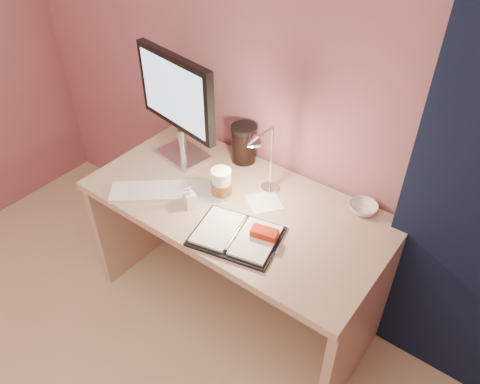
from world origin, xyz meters
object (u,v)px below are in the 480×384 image
Objects in this scene: desk_lamp at (261,159)px; coffee_cup at (221,185)px; lotion_bottle at (190,197)px; dark_jar at (244,145)px; bowl at (363,208)px; desk at (246,229)px; planner at (239,235)px; monitor at (178,99)px; keyboard at (163,191)px.

coffee_cup is at bearing -145.02° from desk_lamp.
dark_jar is at bearing 93.62° from lotion_bottle.
dark_jar is (-0.03, 0.43, 0.03)m from lotion_bottle.
coffee_cup reaches higher than bowl.
dark_jar is at bearing 129.16° from desk.
monitor is at bearing 139.86° from planner.
desk_lamp is at bearing 32.22° from coffee_cup.
monitor is 1.34× the size of planner.
desk is at bearing -3.89° from keyboard.
lotion_bottle is (0.17, 0.01, 0.04)m from keyboard.
bowl is at bearing 29.14° from desk_lamp.
lotion_bottle reaches higher than keyboard.
keyboard is 0.46m from planner.
lotion_bottle is at bearing -117.30° from coffee_cup.
coffee_cup is at bearing -152.02° from bowl.
desk is 0.32m from coffee_cup.
keyboard is at bearing -107.57° from dark_jar.
lotion_bottle is at bearing -130.82° from desk_lamp.
bowl is at bearing -0.13° from dark_jar.
keyboard is 0.50m from desk_lamp.
monitor reaches higher than planner.
monitor is 0.53m from desk_lamp.
planner is 3.19× the size of bowl.
coffee_cup is at bearing -10.76° from monitor.
bowl is (0.56, 0.30, -0.05)m from coffee_cup.
keyboard is at bearing 164.20° from planner.
dark_jar is at bearing 32.64° from keyboard.
monitor reaches higher than lotion_bottle.
desk is at bearing 3.18° from monitor.
bowl is at bearing 40.77° from planner.
dark_jar reaches higher than keyboard.
planner is (0.46, -0.02, 0.00)m from keyboard.
bowl reaches higher than keyboard.
planner is (0.59, -0.30, -0.31)m from monitor.
desk_lamp reaches higher than coffee_cup.
bowl is 0.66m from dark_jar.
lotion_bottle is (-0.07, -0.14, -0.02)m from coffee_cup.
desk is at bearing -156.32° from bowl.
keyboard is 3.16× the size of coffee_cup.
lotion_bottle is 0.36m from desk_lamp.
keyboard is at bearing -55.30° from monitor.
keyboard is at bearing -177.79° from lotion_bottle.
desk_lamp is at bearing 4.84° from monitor.
coffee_cup is 1.19× the size of bowl.
monitor is at bearing -148.97° from dark_jar.
lotion_bottle reaches higher than planner.
lotion_bottle is (-0.15, -0.22, 0.28)m from desk.
keyboard is 1.34× the size of desk_lamp.
dark_jar is (-0.32, 0.46, 0.07)m from planner.
desk is 10.98× the size of bowl.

